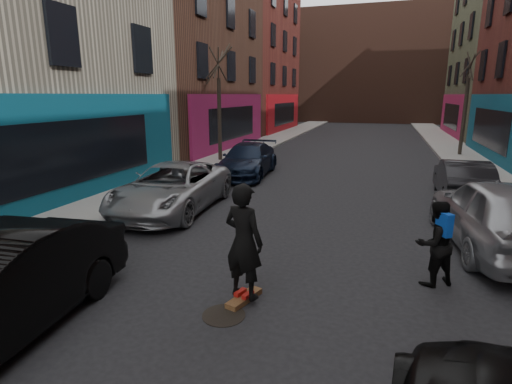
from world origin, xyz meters
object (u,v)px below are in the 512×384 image
Objects in this scene: parked_left_end at (248,160)px; parked_left_far at (172,187)px; tree_right_far at (467,94)px; tree_left_far at (219,96)px; skateboard at (244,298)px; skateboarder at (244,241)px; manhole at (224,315)px; parked_right_end at (463,180)px; parked_right_far at (497,214)px; pedestrian at (435,243)px.

parked_left_far is at bearing -98.07° from parked_left_end.
tree_right_far is 1.32× the size of parked_left_far.
tree_right_far is at bearing 25.82° from tree_left_far.
skateboard is (6.07, -13.47, -3.33)m from tree_left_far.
parked_left_end is 2.41× the size of skateboarder.
tree_left_far reaches higher than manhole.
tree_right_far is 9.71× the size of manhole.
skateboard is (3.93, -4.62, -0.67)m from parked_left_far.
parked_right_far is at bearing 89.64° from parked_right_end.
skateboard is (-4.66, -4.00, -0.80)m from parked_right_far.
pedestrian is (3.13, 1.68, -0.28)m from skateboarder.
tree_right_far reaches higher than parked_left_end.
tree_right_far is at bearing 88.40° from skateboard.
pedestrian reaches higher than skateboard.
tree_left_far is at bearing 130.68° from skateboard.
tree_right_far is 13.65m from parked_left_end.
parked_right_far is 7.09× the size of manhole.
tree_right_far is 1.37× the size of parked_right_far.
tree_right_far is 1.42× the size of parked_left_end.
parked_right_end is at bearing -135.72° from pedestrian.
parked_left_end reaches higher than skateboard.
manhole is at bearing 1.06° from pedestrian.
parked_right_end is at bearing -15.61° from parked_left_end.
parked_left_far is 1.07× the size of parked_left_end.
skateboarder is at bearing 34.05° from parked_right_far.
tree_right_far is 15.79m from parked_right_far.
parked_right_end reaches higher than manhole.
tree_left_far reaches higher than skateboard.
parked_left_end is (-9.84, -9.02, -2.83)m from tree_right_far.
skateboarder is at bearing -53.19° from parked_left_far.
parked_left_far is 7.66m from pedestrian.
tree_right_far is at bearing -102.70° from parked_right_far.
manhole is at bearing 36.72° from parked_right_far.
skateboarder reaches higher than skateboard.
parked_left_far reaches higher than manhole.
parked_right_far is at bearing 57.02° from skateboard.
tree_left_far is 1.35× the size of parked_left_end.
parked_right_end is at bearing -98.48° from tree_right_far.
parked_right_end is 2.09× the size of skateboarder.
skateboard is (-6.33, -19.47, -3.48)m from tree_right_far.
tree_left_far is 3.27× the size of skateboarder.
parked_left_end is 1.16× the size of parked_right_end.
parked_left_end is at bearing -11.27° from parked_right_end.
parked_right_far is at bearing -156.39° from pedestrian.
tree_right_far is at bearing -98.02° from parked_right_end.
pedestrian reaches higher than parked_right_end.
pedestrian is at bearing 34.02° from manhole.
parked_left_end is 10.41m from parked_right_far.
skateboarder is at bearing 73.72° from manhole.
pedestrian is 2.30× the size of manhole.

